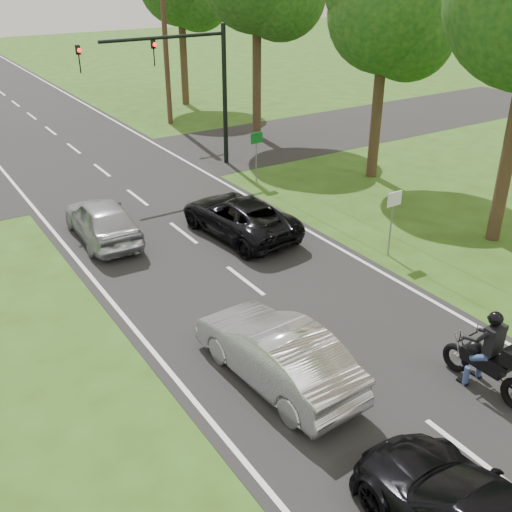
# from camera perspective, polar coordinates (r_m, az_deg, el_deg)

# --- Properties ---
(ground) EXTENTS (140.00, 140.00, 0.00)m
(ground) POSITION_cam_1_polar(r_m,az_deg,el_deg) (14.69, 7.31, -8.72)
(ground) COLOR #2F4914
(ground) RESTS_ON ground
(road) EXTENTS (8.00, 100.00, 0.01)m
(road) POSITION_cam_1_polar(r_m,az_deg,el_deg) (22.26, -9.25, 3.96)
(road) COLOR black
(road) RESTS_ON ground
(cross_road) EXTENTS (60.00, 7.00, 0.01)m
(cross_road) POSITION_cam_1_polar(r_m,az_deg,el_deg) (27.56, -14.46, 7.91)
(cross_road) COLOR black
(cross_road) RESTS_ON ground
(motorcycle_rider) EXTENTS (0.64, 2.28, 1.96)m
(motorcycle_rider) POSITION_cam_1_polar(r_m,az_deg,el_deg) (13.81, 21.50, -9.27)
(motorcycle_rider) COLOR black
(motorcycle_rider) RESTS_ON ground
(dark_suv) EXTENTS (2.57, 4.87, 1.30)m
(dark_suv) POSITION_cam_1_polar(r_m,az_deg,el_deg) (20.10, -1.64, 3.81)
(dark_suv) COLOR black
(dark_suv) RESTS_ON road
(silver_sedan) EXTENTS (1.82, 4.49, 1.45)m
(silver_sedan) POSITION_cam_1_polar(r_m,az_deg,el_deg) (13.18, 1.97, -9.19)
(silver_sedan) COLOR #B6B7BB
(silver_sedan) RESTS_ON road
(silver_suv) EXTENTS (1.85, 4.25, 1.42)m
(silver_suv) POSITION_cam_1_polar(r_m,az_deg,el_deg) (20.33, -14.44, 3.40)
(silver_suv) COLOR #A5A7AD
(silver_suv) RESTS_ON road
(traffic_signal) EXTENTS (6.38, 0.44, 6.00)m
(traffic_signal) POSITION_cam_1_polar(r_m,az_deg,el_deg) (25.99, -6.76, 16.87)
(traffic_signal) COLOR black
(traffic_signal) RESTS_ON ground
(utility_pole_far) EXTENTS (1.60, 0.28, 10.00)m
(utility_pole_far) POSITION_cam_1_polar(r_m,az_deg,el_deg) (34.25, -8.71, 20.67)
(utility_pole_far) COLOR #4F3323
(utility_pole_far) RESTS_ON ground
(sign_white) EXTENTS (0.55, 0.07, 2.12)m
(sign_white) POSITION_cam_1_polar(r_m,az_deg,el_deg) (18.74, 12.95, 4.47)
(sign_white) COLOR slate
(sign_white) RESTS_ON ground
(sign_green) EXTENTS (0.55, 0.07, 2.12)m
(sign_green) POSITION_cam_1_polar(r_m,az_deg,el_deg) (24.73, 0.05, 10.52)
(sign_green) COLOR slate
(sign_green) RESTS_ON ground
(tree_row_c) EXTENTS (4.80, 4.65, 8.76)m
(tree_row_c) POSITION_cam_1_polar(r_m,az_deg,el_deg) (25.22, 12.96, 20.95)
(tree_row_c) COLOR #332316
(tree_row_c) RESTS_ON ground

